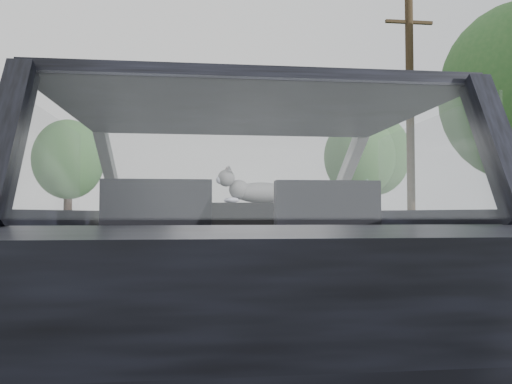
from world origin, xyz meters
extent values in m
cube|color=black|center=(0.00, 0.00, 0.72)|extent=(1.80, 4.00, 1.45)
cube|color=black|center=(0.00, 0.62, 0.85)|extent=(1.58, 0.45, 0.30)
cube|color=black|center=(-0.40, -0.29, 0.88)|extent=(0.50, 0.72, 0.42)
cube|color=black|center=(0.40, -0.29, 0.88)|extent=(0.50, 0.72, 0.42)
torus|color=black|center=(-0.40, 0.33, 0.92)|extent=(0.36, 0.36, 0.04)
ellipsoid|color=gray|center=(0.22, 0.63, 1.08)|extent=(0.58, 0.27, 0.25)
cube|color=#9C9C9C|center=(4.30, 10.00, 0.58)|extent=(0.05, 90.00, 0.32)
imported|color=#A5AEBB|center=(0.14, 24.21, 0.70)|extent=(2.44, 4.47, 1.39)
cube|color=#146C2F|center=(7.01, 18.11, 1.19)|extent=(0.39, 0.93, 2.38)
cylinder|color=#3F3020|center=(6.58, 12.63, 3.97)|extent=(0.28, 0.28, 7.94)
camera|label=1|loc=(-0.21, -2.73, 0.94)|focal=35.00mm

